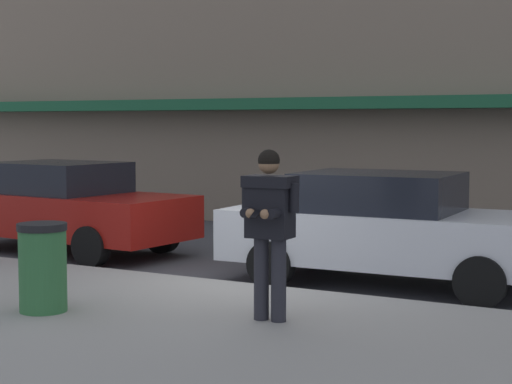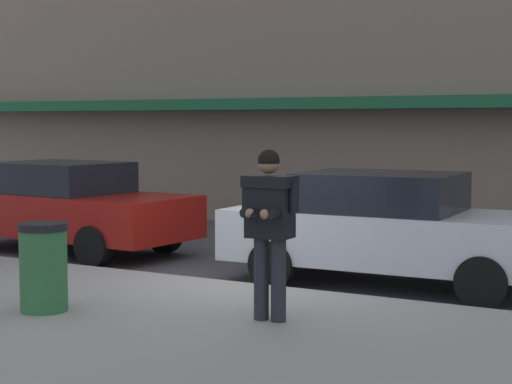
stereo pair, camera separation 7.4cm
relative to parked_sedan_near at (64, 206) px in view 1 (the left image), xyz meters
name	(u,v)px [view 1 (the left image)]	position (x,y,z in m)	size (l,w,h in m)	color
ground_plane	(249,290)	(4.38, -1.35, -0.79)	(80.00, 80.00, 0.00)	#3D3D42
sidewalk	(196,343)	(5.38, -4.20, -0.72)	(32.00, 5.30, 0.14)	gray
curb_paint_line	(319,297)	(5.38, -1.30, -0.79)	(28.00, 0.12, 0.01)	silver
parked_sedan_near	(64,206)	(0.00, 0.00, 0.00)	(4.62, 2.17, 1.54)	maroon
parked_sedan_mid	(388,228)	(5.88, -0.17, 0.00)	(4.56, 2.05, 1.54)	silver
man_texting_on_phone	(270,216)	(5.71, -3.28, 0.46)	(0.65, 0.59, 1.81)	#23232B
trash_bin	(43,267)	(3.31, -4.09, -0.16)	(0.55, 0.55, 0.98)	#2D6638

